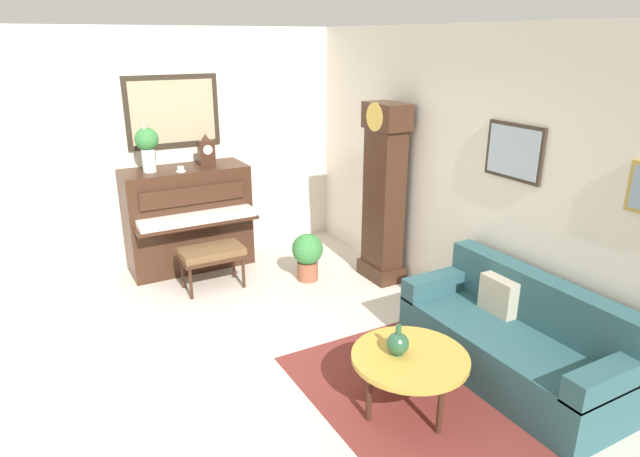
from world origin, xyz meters
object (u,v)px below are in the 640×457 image
coffee_table (410,359)px  green_jug (398,343)px  grandfather_clock (384,199)px  couch (514,341)px  piano_bench (212,254)px  mantel_clock (206,151)px  flower_vase (147,144)px  potted_plant (308,254)px  piano (188,218)px  teacup (181,169)px

coffee_table → green_jug: size_ratio=3.67×
grandfather_clock → couch: (2.14, -0.17, -0.65)m
piano_bench → mantel_clock: bearing=161.6°
flower_vase → potted_plant: (1.05, 1.46, -1.23)m
piano_bench → mantel_clock: (-0.73, 0.24, 1.00)m
coffee_table → potted_plant: bearing=170.6°
piano → couch: piano is taller
flower_vase → piano_bench: bearing=30.2°
couch → coffee_table: size_ratio=2.16×
grandfather_clock → mantel_clock: bearing=-131.9°
couch → coffee_table: (-0.09, -1.01, 0.09)m
grandfather_clock → piano_bench: bearing=-110.4°
couch → potted_plant: (-2.50, -0.61, 0.01)m
piano → coffee_table: bearing=10.9°
potted_plant → coffee_table: bearing=-9.4°
piano → mantel_clock: size_ratio=3.79×
teacup → piano: bearing=152.2°
mantel_clock → teacup: 0.42m
piano → coffee_table: 3.53m
green_jug → couch: bearing=81.9°
piano → piano_bench: (0.73, 0.03, -0.22)m
green_jug → grandfather_clock: bearing=147.8°
grandfather_clock → mantel_clock: (-1.41, -1.57, 0.44)m
grandfather_clock → teacup: 2.32m
potted_plant → couch: bearing=13.7°
grandfather_clock → coffee_table: bearing=-29.9°
potted_plant → piano_bench: bearing=-107.0°
couch → mantel_clock: bearing=-158.5°
grandfather_clock → green_jug: (1.99, -1.25, -0.44)m
coffee_table → potted_plant: potted_plant is taller
coffee_table → potted_plant: 2.45m
piano → couch: size_ratio=0.76×
flower_vase → teacup: flower_vase is taller
piano → grandfather_clock: bearing=52.7°
flower_vase → mantel_clock: bearing=90.0°
couch → teacup: bearing=-152.6°
teacup → potted_plant: (0.90, 1.15, -0.94)m
grandfather_clock → teacup: (-1.26, -1.93, 0.29)m
piano_bench → coffee_table: 2.80m
green_jug → flower_vase: bearing=-163.8°
grandfather_clock → green_jug: grandfather_clock is taller
piano_bench → green_jug: 2.73m
piano_bench → green_jug: size_ratio=2.92×
green_jug → potted_plant: green_jug is taller
coffee_table → couch: bearing=85.0°
grandfather_clock → coffee_table: (2.06, -1.18, -0.56)m
mantel_clock → potted_plant: 1.70m
grandfather_clock → green_jug: 2.39m
coffee_table → flower_vase: size_ratio=1.52×
coffee_table → mantel_clock: mantel_clock is taller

